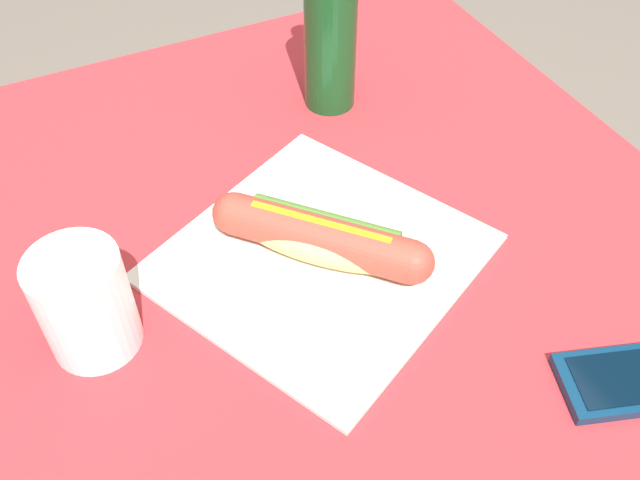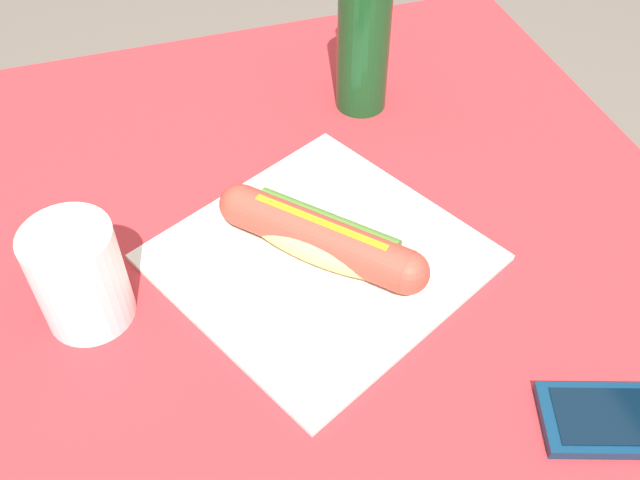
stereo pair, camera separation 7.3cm
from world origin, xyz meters
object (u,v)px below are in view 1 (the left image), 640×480
(cell_phone, at_px, (633,380))
(drinking_cup, at_px, (85,303))
(hot_dog, at_px, (320,238))
(soda_bottle, at_px, (331,24))

(cell_phone, xyz_separation_m, drinking_cup, (-0.27, -0.43, 0.05))
(hot_dog, bearing_deg, cell_phone, 35.62)
(hot_dog, relative_size, cell_phone, 1.28)
(drinking_cup, bearing_deg, soda_bottle, 123.49)
(cell_phone, bearing_deg, drinking_cup, -121.73)
(cell_phone, xyz_separation_m, soda_bottle, (-0.51, -0.05, 0.11))
(cell_phone, height_order, soda_bottle, soda_bottle)
(hot_dog, xyz_separation_m, soda_bottle, (-0.25, 0.14, 0.08))
(soda_bottle, xyz_separation_m, drinking_cup, (0.25, -0.37, -0.06))
(cell_phone, relative_size, soda_bottle, 0.58)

